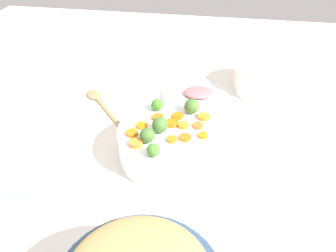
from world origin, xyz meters
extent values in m
cube|color=white|center=(0.00, 0.00, 0.01)|extent=(2.40, 2.40, 0.02)
cylinder|color=white|center=(-0.02, -0.01, 0.07)|extent=(0.27, 0.27, 0.09)
cylinder|color=orange|center=(0.03, -0.02, 0.12)|extent=(0.04, 0.04, 0.01)
cylinder|color=orange|center=(-0.02, 0.06, 0.12)|extent=(0.04, 0.04, 0.01)
cylinder|color=orange|center=(-0.10, 0.06, 0.12)|extent=(0.05, 0.05, 0.01)
cylinder|color=orange|center=(-0.04, -0.10, 0.12)|extent=(0.03, 0.03, 0.01)
cylinder|color=orange|center=(-0.07, -0.02, 0.12)|extent=(0.03, 0.03, 0.01)
cylinder|color=orange|center=(-0.06, -0.05, 0.12)|extent=(0.04, 0.04, 0.01)
cylinder|color=orange|center=(0.02, 0.03, 0.12)|extent=(0.04, 0.04, 0.01)
cylinder|color=orange|center=(-0.06, 0.08, 0.12)|extent=(0.04, 0.04, 0.01)
cylinder|color=orange|center=(0.00, -0.01, 0.12)|extent=(0.05, 0.05, 0.01)
cylinder|color=orange|center=(-0.01, -0.04, 0.12)|extent=(0.04, 0.04, 0.01)
cylinder|color=orange|center=(0.04, -0.09, 0.12)|extent=(0.04, 0.04, 0.01)
cylinder|color=orange|center=(0.00, -0.08, 0.12)|extent=(0.04, 0.04, 0.01)
sphere|color=#47732F|center=(0.06, -0.06, 0.13)|extent=(0.04, 0.04, 0.04)
sphere|color=#47722F|center=(-0.08, 0.04, 0.13)|extent=(0.04, 0.04, 0.04)
sphere|color=#44872A|center=(0.06, 0.04, 0.13)|extent=(0.03, 0.03, 0.03)
sphere|color=#447431|center=(-0.04, 0.01, 0.13)|extent=(0.04, 0.04, 0.04)
sphere|color=#4C8731|center=(-0.13, 0.01, 0.13)|extent=(0.03, 0.03, 0.03)
cube|color=#A98455|center=(0.14, 0.21, 0.02)|extent=(0.19, 0.17, 0.01)
ellipsoid|color=#A98455|center=(0.25, 0.31, 0.03)|extent=(0.09, 0.09, 0.01)
cylinder|color=white|center=(0.40, -0.29, 0.07)|extent=(0.23, 0.23, 0.10)
cylinder|color=white|center=(0.31, -0.05, 0.03)|extent=(0.23, 0.23, 0.01)
ellipsoid|color=#BF6F72|center=(0.30, -0.06, 0.04)|extent=(0.11, 0.12, 0.02)
cube|color=#94B4B4|center=(-0.15, 0.33, 0.02)|extent=(0.17, 0.14, 0.01)
camera|label=1|loc=(-0.71, -0.12, 0.63)|focal=35.60mm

